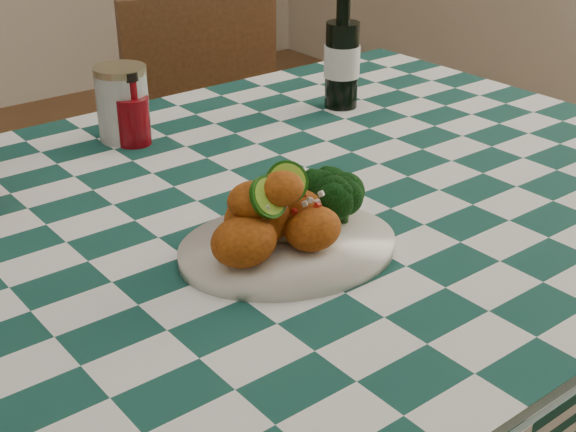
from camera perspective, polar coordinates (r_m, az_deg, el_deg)
dining_table at (r=1.36m, az=-4.09°, el=-15.06°), size 1.66×1.06×0.79m
plate at (r=1.03m, az=-0.00°, el=-2.29°), size 0.34×0.30×0.02m
fried_chicken_pile at (r=0.99m, az=-0.80°, el=0.43°), size 0.16×0.12×0.10m
broccoli_side at (r=1.07m, az=3.06°, el=1.18°), size 0.08×0.08×0.06m
ketchup_bottle at (r=1.39m, az=-11.05°, el=7.53°), size 0.07×0.07×0.13m
mason_jar at (r=1.42m, az=-11.67°, el=7.86°), size 0.11×0.11×0.13m
beer_bottle at (r=1.54m, az=3.88°, el=11.90°), size 0.09×0.09×0.23m
wooden_chair_right at (r=2.05m, az=-4.24°, el=2.14°), size 0.50×0.52×0.90m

